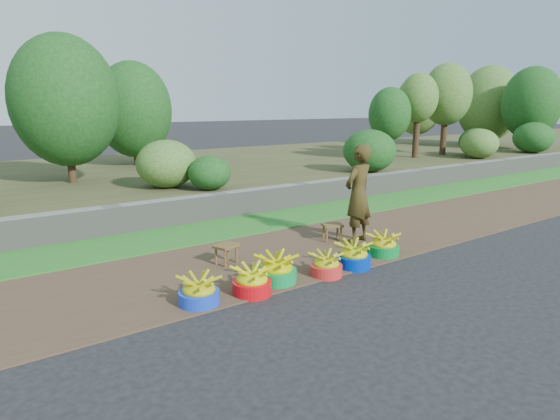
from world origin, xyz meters
TOP-DOWN VIEW (x-y plane):
  - ground_plane at (0.00, 0.00)m, footprint 120.00×120.00m
  - dirt_shoulder at (0.00, 1.25)m, footprint 80.00×2.50m
  - grass_verge at (0.00, 3.25)m, footprint 80.00×1.50m
  - retaining_wall at (0.00, 4.10)m, footprint 80.00×0.35m
  - earth_bank at (0.00, 9.00)m, footprint 80.00×10.00m
  - vegetation at (-0.24, 8.01)m, footprint 34.27×8.38m
  - basin_a at (-2.29, 0.27)m, footprint 0.50×0.50m
  - basin_b at (-1.59, 0.18)m, footprint 0.51×0.51m
  - basin_c at (-1.11, 0.32)m, footprint 0.55×0.55m
  - basin_d at (-0.37, 0.14)m, footprint 0.46×0.46m
  - basin_e at (0.20, 0.18)m, footprint 0.53×0.53m
  - basin_f at (0.97, 0.29)m, footprint 0.51×0.51m
  - stool_left at (-1.31, 1.38)m, footprint 0.41×0.36m
  - stool_right at (0.84, 1.39)m, footprint 0.42×0.38m
  - vendor_woman at (1.14, 1.07)m, footprint 0.70×0.54m

SIDE VIEW (x-z plane):
  - ground_plane at x=0.00m, z-range 0.00..0.00m
  - dirt_shoulder at x=0.00m, z-range 0.00..0.02m
  - grass_verge at x=0.00m, z-range 0.00..0.04m
  - basin_d at x=-0.37m, z-range -0.02..0.33m
  - basin_a at x=-2.29m, z-range -0.02..0.36m
  - basin_b at x=-1.59m, z-range -0.02..0.36m
  - basin_f at x=0.97m, z-range -0.02..0.36m
  - basin_e at x=0.20m, z-range -0.02..0.37m
  - basin_c at x=-1.11m, z-range -0.02..0.39m
  - earth_bank at x=0.00m, z-range 0.00..0.50m
  - stool_left at x=-1.31m, z-range 0.11..0.41m
  - stool_right at x=0.84m, z-range 0.11..0.41m
  - retaining_wall at x=0.00m, z-range 0.00..0.55m
  - vendor_woman at x=1.14m, z-range 0.02..1.74m
  - vegetation at x=-0.24m, z-range 0.17..4.77m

